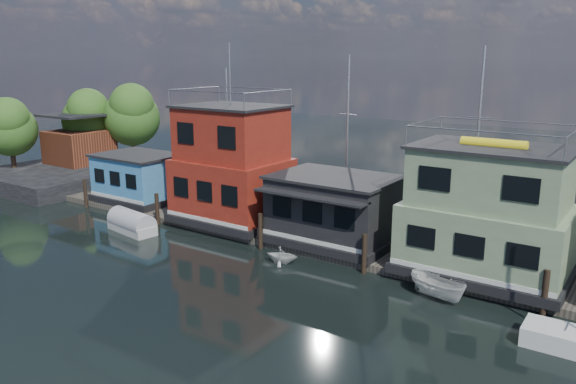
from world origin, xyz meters
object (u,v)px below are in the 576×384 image
Objects in this scene: houseboat_dark at (334,209)px; tarp_runabout at (132,223)px; houseboat_green at (487,214)px; houseboat_red at (232,167)px; dinghy_white at (282,255)px; motorboat at (438,287)px; houseboat_blue at (139,178)px.

houseboat_dark is 13.64m from tarp_runabout.
houseboat_dark reaches higher than tarp_runabout.
houseboat_red is at bearing -180.00° from houseboat_green.
houseboat_dark reaches higher than dinghy_white.
houseboat_green is at bearing 0.12° from houseboat_dark.
houseboat_green is 2.67× the size of motorboat.
houseboat_green is (17.00, 0.00, -0.55)m from houseboat_red.
dinghy_white is (6.99, -4.08, -3.62)m from houseboat_red.
houseboat_red is 17.01m from houseboat_green.
tarp_runabout is (4.94, -5.01, -1.62)m from houseboat_blue.
houseboat_red is 1.41× the size of houseboat_green.
houseboat_blue is 0.76× the size of houseboat_green.
dinghy_white is (-10.01, -4.08, -3.06)m from houseboat_green.
dinghy_white is (-1.01, -4.06, -1.93)m from houseboat_dark.
houseboat_dark is at bearing -0.14° from houseboat_red.
houseboat_blue is at bearing 60.44° from dinghy_white.
tarp_runabout is 2.19× the size of dinghy_white.
houseboat_green reaches higher than houseboat_dark.
houseboat_green reaches higher than dinghy_white.
dinghy_white is at bearing -157.84° from houseboat_green.
houseboat_blue reaches higher than motorboat.
houseboat_dark is 2.35× the size of motorboat.
dinghy_white is at bearing -30.27° from houseboat_red.
tarp_runabout is at bearing -166.92° from houseboat_green.
motorboat is (25.45, -3.79, -1.60)m from houseboat_blue.
motorboat is at bearing -103.82° from dinghy_white.
dinghy_white is 0.59× the size of motorboat.
houseboat_dark reaches higher than houseboat_blue.
houseboat_blue is 2.03× the size of motorboat.
motorboat is (8.96, 0.29, 0.12)m from dinghy_white.
tarp_runabout is (-12.56, -4.99, -1.83)m from houseboat_dark.
houseboat_red is at bearing 44.06° from dinghy_white.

